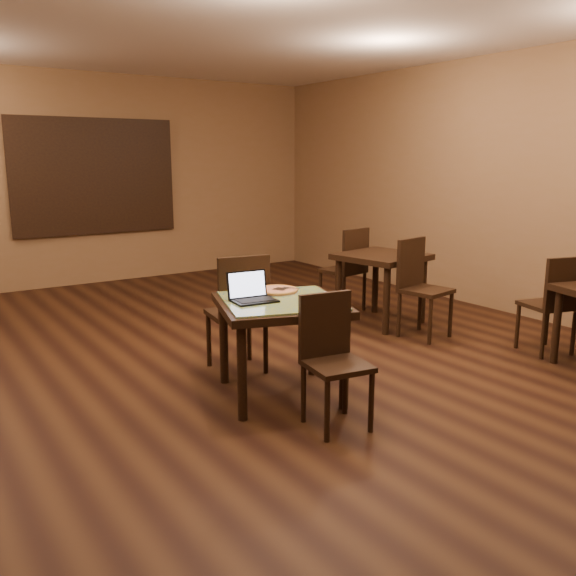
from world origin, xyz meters
TOP-DOWN VIEW (x-y plane):
  - ground at (0.00, 0.00)m, footprint 10.00×10.00m
  - wall_back at (0.00, 5.00)m, footprint 8.00×0.02m
  - wall_right at (4.00, 0.00)m, footprint 0.02×10.00m
  - mural at (0.50, 4.96)m, footprint 2.34×0.05m
  - tiled_table at (0.32, -0.19)m, footprint 1.16×1.16m
  - chair_main_near at (0.33, -0.81)m, footprint 0.45×0.45m
  - chair_main_far at (0.31, 0.42)m, footprint 0.51×0.51m
  - laptop at (0.12, -0.09)m, footprint 0.34×0.28m
  - plate at (0.54, -0.37)m, footprint 0.25×0.25m
  - pizza_slice at (0.54, -0.37)m, footprint 0.24×0.24m
  - pizza_pan at (0.44, 0.05)m, footprint 0.34×0.34m
  - pizza_whole at (0.44, 0.05)m, footprint 0.34×0.34m
  - spatula at (0.46, 0.03)m, footprint 0.20×0.26m
  - napkin_roll at (0.72, -0.33)m, footprint 0.11×0.15m
  - other_table_a at (2.41, 0.98)m, footprint 0.97×0.97m
  - other_table_a_chair_near at (2.39, 0.39)m, footprint 0.51×0.51m
  - other_table_a_chair_far at (2.43, 1.56)m, footprint 0.51×0.51m
  - other_table_c_chair_far at (2.98, -0.76)m, footprint 0.50×0.50m

SIDE VIEW (x-z plane):
  - ground at x=0.00m, z-range 0.00..0.00m
  - chair_main_near at x=0.33m, z-range 0.06..0.97m
  - other_table_c_chair_far at x=2.98m, z-range 0.06..1.00m
  - other_table_a_chair_near at x=2.39m, z-range 0.06..1.07m
  - other_table_a_chair_far at x=2.43m, z-range 0.06..1.07m
  - chair_main_far at x=0.31m, z-range 0.07..1.10m
  - other_table_a at x=2.41m, z-range 0.26..1.04m
  - tiled_table at x=0.32m, z-range 0.28..1.04m
  - pizza_pan at x=0.44m, z-range 0.76..0.77m
  - plate at x=0.54m, z-range 0.76..0.78m
  - napkin_roll at x=0.72m, z-range 0.76..0.80m
  - pizza_whole at x=0.44m, z-range 0.77..0.79m
  - pizza_slice at x=0.54m, z-range 0.77..0.80m
  - spatula at x=0.46m, z-range 0.78..0.80m
  - laptop at x=0.12m, z-range 0.71..0.93m
  - wall_back at x=0.00m, z-range 0.00..3.00m
  - wall_right at x=4.00m, z-range 0.00..3.00m
  - mural at x=0.50m, z-range 0.73..2.37m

